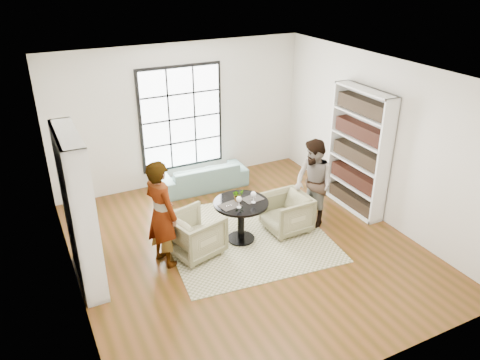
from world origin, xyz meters
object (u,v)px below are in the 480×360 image
armchair_left (196,234)px  person_left (161,214)px  wine_glass_left (239,200)px  wine_glass_right (253,195)px  person_right (314,184)px  pedestal_table (241,213)px  armchair_right (286,213)px  flower_centerpiece (238,195)px  sofa (203,176)px

armchair_left → person_left: person_left is taller
wine_glass_left → wine_glass_right: 0.30m
person_left → person_right: 2.84m
pedestal_table → armchair_right: (0.89, -0.07, -0.20)m
pedestal_table → person_right: person_right is taller
wine_glass_right → armchair_left: bearing=175.7°
armchair_right → armchair_left: bearing=-92.4°
person_left → wine_glass_left: 1.30m
armchair_right → flower_centerpiece: bearing=-99.7°
pedestal_table → armchair_left: 0.88m
armchair_right → flower_centerpiece: size_ratio=3.63×
person_left → wine_glass_right: size_ratio=8.54×
person_right → flower_centerpiece: bearing=-99.9°
sofa → person_left: (-1.61, -2.25, 0.63)m
armchair_right → wine_glass_left: bearing=-86.3°
armchair_left → flower_centerpiece: (0.83, 0.10, 0.49)m
sofa → person_left: size_ratio=1.04×
person_left → wine_glass_right: (1.59, -0.08, 0.01)m
sofa → armchair_left: size_ratio=2.30×
sofa → armchair_left: 2.49m
sofa → person_right: 2.66m
person_left → wine_glass_left: bearing=-114.9°
sofa → flower_centerpiece: size_ratio=8.81×
pedestal_table → sofa: size_ratio=0.51×
armchair_left → sofa: bearing=-40.9°
armchair_left → armchair_right: bearing=-107.0°
pedestal_table → person_left: bearing=-178.9°
pedestal_table → armchair_left: (-0.86, -0.03, -0.18)m
person_right → flower_centerpiece: size_ratio=7.74×
person_left → flower_centerpiece: bearing=-105.4°
armchair_left → person_right: (2.29, -0.04, 0.45)m
flower_centerpiece → person_left: bearing=-176.0°
pedestal_table → armchair_right: 0.91m
wine_glass_left → pedestal_table: bearing=53.1°
armchair_left → wine_glass_left: bearing=-115.3°
pedestal_table → sofa: (0.20, 2.22, -0.27)m
person_left → wine_glass_right: bearing=-112.3°
wine_glass_left → wine_glass_right: (0.30, 0.05, 0.00)m
pedestal_table → wine_glass_right: bearing=-30.1°
person_left → armchair_right: bearing=-110.4°
sofa → armchair_left: (-1.06, -2.25, 0.10)m
wine_glass_left → flower_centerpiece: (0.09, 0.22, -0.04)m
person_right → armchair_right: bearing=-94.5°
armchair_right → wine_glass_left: (-1.00, -0.09, 0.55)m
flower_centerpiece → pedestal_table: bearing=-70.1°
pedestal_table → person_right: size_ratio=0.58×
armchair_right → flower_centerpiece: (-0.91, 0.14, 0.51)m
armchair_right → person_left: bearing=-92.1°
pedestal_table → wine_glass_left: 0.40m
person_right → flower_centerpiece: (-1.46, 0.14, 0.04)m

